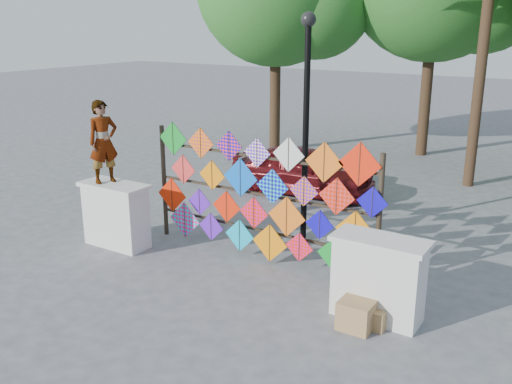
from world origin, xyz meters
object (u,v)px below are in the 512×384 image
kite_rack (261,197)px  vendor_woman (103,142)px  lamppost (306,109)px  sedan (303,170)px

kite_rack → vendor_woman: (-2.97, -0.93, 0.86)m
kite_rack → vendor_woman: bearing=-162.6°
vendor_woman → lamppost: 3.93m
kite_rack → lamppost: size_ratio=1.10×
vendor_woman → sedan: bearing=2.5°
vendor_woman → sedan: 5.55m
sedan → lamppost: (1.55, -2.90, 2.06)m
vendor_woman → lamppost: (3.20, 2.20, 0.61)m
vendor_woman → lamppost: bearing=-35.1°
vendor_woman → sedan: size_ratio=0.43×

